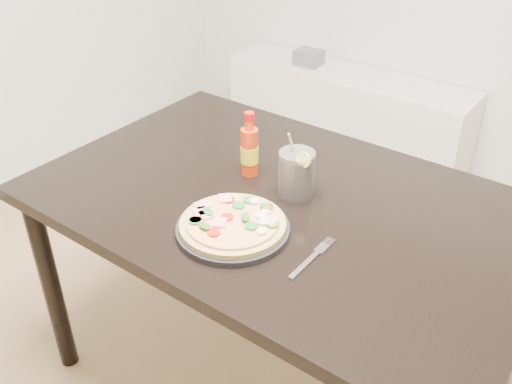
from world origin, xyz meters
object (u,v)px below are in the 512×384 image
Objects in this scene: pizza at (233,222)px; dining_table at (281,222)px; hot_sauce_bottle at (250,150)px; media_console at (345,115)px; plate at (233,229)px; fork at (313,257)px; cola_cup at (296,174)px.

dining_table is at bearing 87.24° from pizza.
hot_sauce_bottle is 1.69m from media_console.
hot_sauce_bottle reaches higher than plate.
fork reaches higher than media_console.
cola_cup is at bearing 83.06° from pizza.
pizza reaches higher than dining_table.
dining_table is 4.77× the size of plate.
pizza is 0.30m from hot_sauce_bottle.
fork is (0.36, -0.23, -0.08)m from hot_sauce_bottle.
cola_cup is at bearing 64.42° from dining_table.
pizza reaches higher than fork.
media_console is at bearing 107.19° from hot_sauce_bottle.
pizza is 0.25m from cola_cup.
pizza is at bearing 97.55° from plate.
pizza reaches higher than media_console.
fork is 0.13× the size of media_console.
hot_sauce_bottle is (-0.14, 0.26, 0.05)m from pizza.
dining_table is at bearing -115.58° from cola_cup.
fork is at bearing -48.27° from cola_cup.
cola_cup is (0.03, 0.25, 0.04)m from pizza.
cola_cup is 1.75m from media_console.
fork is 2.00m from media_console.
dining_table is 7.33× the size of cola_cup.
plate is at bearing -96.80° from cola_cup.
media_console is (-0.62, 1.57, -0.42)m from dining_table.
pizza is 0.23m from fork.
hot_sauce_bottle is 0.44m from fork.
media_console is (-0.47, 1.52, -0.58)m from hot_sauce_bottle.
plate is (-0.01, -0.21, 0.09)m from dining_table.
plate is at bearing -171.43° from fork.
dining_table is 0.29m from fork.
cola_cup is at bearing 131.84° from fork.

